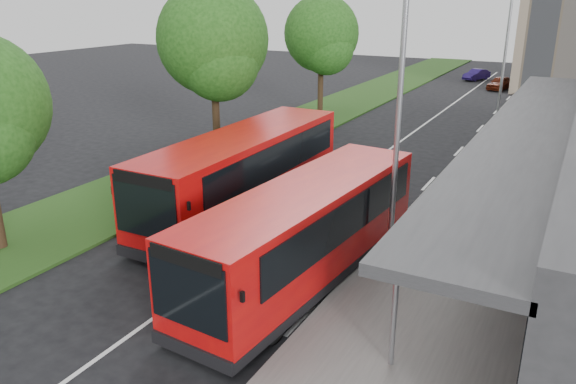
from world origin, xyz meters
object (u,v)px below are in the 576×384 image
(lamp_post_near, at_px, (396,108))
(bus_second, at_px, (244,173))
(tree_far, at_px, (322,39))
(tree_mid, at_px, (213,47))
(car_far, at_px, (476,75))
(lamp_post_far, at_px, (504,49))
(bus_main, at_px, (306,232))
(bollard, at_px, (510,139))
(car_near, at_px, (500,83))
(litter_bin, at_px, (490,175))

(lamp_post_near, bearing_deg, bus_second, 166.77)
(tree_far, relative_size, lamp_post_near, 0.97)
(tree_mid, height_order, car_far, tree_mid)
(lamp_post_far, xyz_separation_m, car_far, (-4.99, 21.02, -4.20))
(tree_far, relative_size, bus_main, 0.78)
(tree_mid, bearing_deg, bollard, 33.22)
(car_near, relative_size, car_far, 1.06)
(tree_far, xyz_separation_m, lamp_post_far, (11.13, 0.95, -0.29))
(bus_main, distance_m, litter_bin, 11.15)
(litter_bin, relative_size, car_far, 0.29)
(bus_main, height_order, bollard, bus_main)
(car_far, bearing_deg, bus_main, -62.85)
(bollard, relative_size, car_far, 0.30)
(lamp_post_near, distance_m, bus_second, 6.92)
(lamp_post_near, height_order, car_near, lamp_post_near)
(bus_main, bearing_deg, bus_second, 145.11)
(bollard, relative_size, car_near, 0.29)
(tree_far, xyz_separation_m, lamp_post_near, (11.13, -19.05, -0.29))
(lamp_post_far, distance_m, bus_main, 22.42)
(car_near, height_order, car_far, car_near)
(lamp_post_far, relative_size, car_far, 2.56)
(bus_main, xyz_separation_m, bollard, (3.16, 17.41, -0.79))
(lamp_post_far, xyz_separation_m, bollard, (1.46, -4.70, -4.09))
(lamp_post_far, bearing_deg, bus_main, -94.40)
(car_far, bearing_deg, bollard, -53.15)
(bus_second, height_order, car_far, bus_second)
(lamp_post_near, xyz_separation_m, bus_second, (-5.98, 1.41, -3.18))
(tree_mid, distance_m, car_far, 34.86)
(lamp_post_near, distance_m, litter_bin, 9.58)
(tree_far, xyz_separation_m, car_far, (6.14, 21.97, -4.50))
(bus_second, xyz_separation_m, car_far, (1.00, 39.62, -1.03))
(litter_bin, relative_size, car_near, 0.28)
(bus_second, xyz_separation_m, car_near, (3.85, 34.70, -0.98))
(bus_second, relative_size, litter_bin, 11.59)
(tree_far, distance_m, bus_second, 18.70)
(lamp_post_far, height_order, bollard, lamp_post_far)
(tree_far, relative_size, litter_bin, 8.45)
(lamp_post_near, height_order, lamp_post_far, same)
(tree_mid, height_order, lamp_post_near, tree_mid)
(litter_bin, relative_size, bollard, 0.97)
(lamp_post_far, relative_size, bollard, 8.44)
(car_near, bearing_deg, bollard, -67.67)
(bus_main, bearing_deg, litter_bin, 77.41)
(lamp_post_far, relative_size, car_near, 2.42)
(bus_main, bearing_deg, car_far, 98.87)
(bollard, bearing_deg, tree_mid, -146.78)
(tree_mid, xyz_separation_m, lamp_post_near, (11.13, -7.05, -0.67))
(bus_second, height_order, car_near, bus_second)
(bus_second, xyz_separation_m, litter_bin, (7.55, 7.11, -0.93))
(bollard, bearing_deg, car_near, 99.80)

